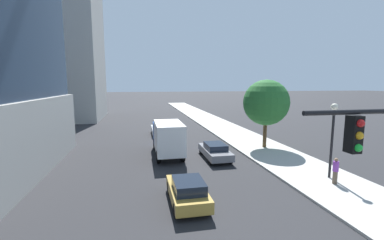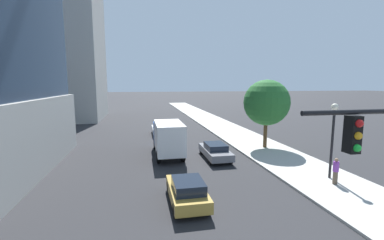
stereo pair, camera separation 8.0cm
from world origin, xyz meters
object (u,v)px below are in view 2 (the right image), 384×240
Objects in this scene: pedestrian_purple_shirt at (336,171)px; car_white at (160,129)px; car_gold at (187,191)px; street_tree at (266,103)px; construction_building at (52,19)px; street_lamp at (333,129)px; car_gray at (215,151)px; box_truck at (168,136)px.

car_white is at bearing 116.85° from pedestrian_purple_shirt.
car_white reaches higher than car_gold.
street_tree is 10.15m from pedestrian_purple_shirt.
construction_building is at bearing 133.08° from car_white.
street_lamp is at bearing -88.08° from street_tree.
car_white is 0.93× the size of car_gray.
street_lamp is at bearing 8.96° from car_gold.
pedestrian_purple_shirt is (-0.44, -1.00, -2.45)m from street_lamp.
street_tree is 14.36m from car_gold.
street_tree is (26.24, -26.85, -12.75)m from construction_building.
street_lamp is 20.24m from car_white.
street_lamp is at bearing -38.78° from box_truck.
box_truck is at bearing 136.53° from pedestrian_purple_shirt.
car_gold is at bearing -171.04° from street_lamp.
car_white is 2.59× the size of pedestrian_purple_shirt.
street_tree reaches higher than car_gold.
pedestrian_purple_shirt is (26.08, -36.38, -16.26)m from construction_building.
street_tree is at bearing -45.66° from construction_building.
box_truck is 12.93m from pedestrian_purple_shirt.
car_gray is 4.30m from box_truck.
car_white is at bearing 136.69° from street_tree.
street_lamp reaches higher than car_gray.
construction_building is at bearing 125.03° from car_gray.
pedestrian_purple_shirt reaches higher than car_gray.
car_gold is at bearing -90.00° from box_truck.
construction_building is 24.77× the size of pedestrian_purple_shirt.
box_truck is 4.01× the size of pedestrian_purple_shirt.
street_lamp is 1.21× the size of car_gold.
pedestrian_purple_shirt is at bearing -54.36° from construction_building.
construction_building is at bearing 126.86° from street_lamp.
construction_building reaches higher than car_gold.
street_lamp is at bearing -45.50° from car_gray.
pedestrian_purple_shirt is at bearing 3.33° from car_gold.
car_gray is at bearing 63.71° from car_gold.
car_gold is at bearing -90.00° from car_white.
box_truck is (0.00, -9.62, 1.00)m from car_white.
construction_building is 47.62m from pedestrian_purple_shirt.
car_gold is (0.00, -19.04, -0.01)m from car_white.
construction_building reaches higher than car_white.
car_gold is at bearing -116.29° from car_gray.
box_truck is (16.72, -27.50, -15.52)m from construction_building.
construction_building is at bearing 114.36° from car_gold.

